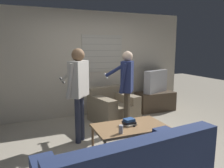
% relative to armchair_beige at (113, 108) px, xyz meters
% --- Properties ---
extents(ground_plane, '(16.00, 16.00, 0.00)m').
position_rel_armchair_beige_xyz_m(ground_plane, '(-0.36, -1.32, -0.31)').
color(ground_plane, '#B2A893').
extents(wall_back, '(5.20, 0.08, 2.55)m').
position_rel_armchair_beige_xyz_m(wall_back, '(-0.35, 0.71, 0.97)').
color(wall_back, beige).
rests_on(wall_back, ground_plane).
extents(armchair_beige, '(1.07, 1.07, 0.76)m').
position_rel_armchair_beige_xyz_m(armchair_beige, '(0.00, 0.00, 0.00)').
color(armchair_beige, gray).
rests_on(armchair_beige, ground_plane).
extents(coffee_table, '(1.15, 0.66, 0.45)m').
position_rel_armchair_beige_xyz_m(coffee_table, '(-0.33, -1.53, 0.10)').
color(coffee_table, '#9E754C').
rests_on(coffee_table, ground_plane).
extents(tv_stand, '(1.02, 0.49, 0.50)m').
position_rel_armchair_beige_xyz_m(tv_stand, '(1.38, 0.34, -0.06)').
color(tv_stand, '#4C3D2D').
rests_on(tv_stand, ground_plane).
extents(tv, '(0.80, 0.49, 0.59)m').
position_rel_armchair_beige_xyz_m(tv, '(1.38, 0.34, 0.48)').
color(tv, '#B2B2B7').
rests_on(tv, tv_stand).
extents(person_left_standing, '(0.48, 0.75, 1.67)m').
position_rel_armchair_beige_xyz_m(person_left_standing, '(-0.98, -0.81, 0.75)').
color(person_left_standing, '#33384C').
rests_on(person_left_standing, ground_plane).
extents(person_right_standing, '(0.51, 0.71, 1.61)m').
position_rel_armchair_beige_xyz_m(person_right_standing, '(0.03, -0.66, 0.70)').
color(person_right_standing, '#4C4233').
rests_on(person_right_standing, ground_plane).
extents(book_stack, '(0.23, 0.20, 0.11)m').
position_rel_armchair_beige_xyz_m(book_stack, '(-0.33, -1.50, 0.19)').
color(book_stack, beige).
rests_on(book_stack, coffee_table).
extents(soda_can, '(0.07, 0.07, 0.13)m').
position_rel_armchair_beige_xyz_m(soda_can, '(-0.59, -1.75, 0.20)').
color(soda_can, silver).
rests_on(soda_can, coffee_table).
extents(spare_remote, '(0.11, 0.13, 0.02)m').
position_rel_armchair_beige_xyz_m(spare_remote, '(-0.31, -1.55, 0.15)').
color(spare_remote, black).
rests_on(spare_remote, coffee_table).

